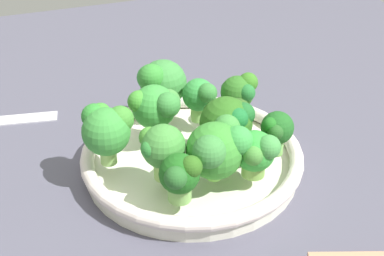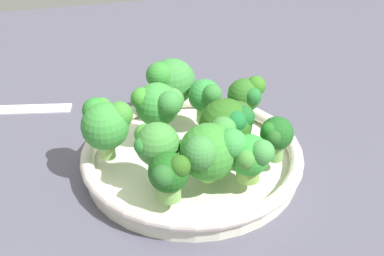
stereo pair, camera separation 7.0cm
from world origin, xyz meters
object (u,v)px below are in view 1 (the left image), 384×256
(broccoli_floret_9, at_px, (180,175))
(broccoli_floret_7, at_px, (162,148))
(broccoli_floret_8, at_px, (200,96))
(broccoli_floret_2, at_px, (106,128))
(broccoli_floret_5, at_px, (156,107))
(bowl, at_px, (192,158))
(broccoli_floret_6, at_px, (256,152))
(broccoli_floret_0, at_px, (160,81))
(broccoli_floret_4, at_px, (229,122))
(broccoli_floret_10, at_px, (277,130))
(broccoli_floret_3, at_px, (239,92))
(broccoli_floret_1, at_px, (217,148))

(broccoli_floret_9, bearing_deg, broccoli_floret_7, -171.68)
(broccoli_floret_7, height_order, broccoli_floret_8, broccoli_floret_7)
(broccoli_floret_2, distance_m, broccoli_floret_5, 0.08)
(broccoli_floret_5, height_order, broccoli_floret_8, broccoli_floret_5)
(bowl, distance_m, broccoli_floret_7, 0.09)
(broccoli_floret_5, xyz_separation_m, broccoli_floret_6, (0.12, 0.08, -0.01))
(broccoli_floret_0, height_order, broccoli_floret_5, broccoli_floret_0)
(broccoli_floret_4, xyz_separation_m, broccoli_floret_7, (0.03, -0.10, 0.00))
(broccoli_floret_9, bearing_deg, broccoli_floret_2, -149.76)
(broccoli_floret_4, xyz_separation_m, broccoli_floret_10, (0.03, 0.05, -0.01))
(broccoli_floret_2, relative_size, broccoli_floret_6, 1.24)
(broccoli_floret_3, relative_size, broccoli_floret_10, 1.08)
(bowl, xyz_separation_m, broccoli_floret_8, (-0.06, 0.03, 0.05))
(broccoli_floret_7, xyz_separation_m, broccoli_floret_10, (0.00, 0.15, -0.01))
(broccoli_floret_2, height_order, broccoli_floret_4, same)
(bowl, distance_m, broccoli_floret_10, 0.12)
(broccoli_floret_2, height_order, broccoli_floret_5, broccoli_floret_2)
(broccoli_floret_5, bearing_deg, bowl, 39.27)
(broccoli_floret_3, bearing_deg, bowl, -58.54)
(broccoli_floret_5, bearing_deg, broccoli_floret_1, 20.26)
(broccoli_floret_4, bearing_deg, broccoli_floret_6, 8.14)
(broccoli_floret_2, distance_m, broccoli_floret_4, 0.15)
(broccoli_floret_9, distance_m, broccoli_floret_10, 0.15)
(broccoli_floret_5, height_order, broccoli_floret_10, broccoli_floret_5)
(broccoli_floret_1, xyz_separation_m, broccoli_floret_3, (-0.12, 0.08, -0.00))
(broccoli_floret_1, bearing_deg, broccoli_floret_10, 103.76)
(broccoli_floret_7, xyz_separation_m, broccoli_floret_9, (0.05, 0.01, -0.01))
(broccoli_floret_1, bearing_deg, bowl, -174.57)
(broccoli_floret_8, distance_m, broccoli_floret_9, 0.17)
(broccoli_floret_3, xyz_separation_m, broccoli_floret_4, (0.07, -0.05, 0.00))
(broccoli_floret_0, bearing_deg, bowl, 4.41)
(broccoli_floret_1, xyz_separation_m, broccoli_floret_5, (-0.11, -0.04, 0.00))
(bowl, height_order, broccoli_floret_0, broccoli_floret_0)
(broccoli_floret_5, xyz_separation_m, broccoli_floret_8, (-0.02, 0.07, -0.01))
(broccoli_floret_3, xyz_separation_m, broccoli_floret_10, (0.10, 0.01, -0.00))
(broccoli_floret_7, bearing_deg, broccoli_floret_3, 125.17)
(broccoli_floret_2, relative_size, broccoli_floret_8, 1.19)
(broccoli_floret_2, bearing_deg, broccoli_floret_4, 79.63)
(broccoli_floret_0, distance_m, broccoli_floret_3, 0.11)
(bowl, xyz_separation_m, broccoli_floret_7, (0.05, -0.05, 0.06))
(broccoli_floret_6, distance_m, broccoli_floret_9, 0.10)
(broccoli_floret_8, bearing_deg, broccoli_floret_9, -27.49)
(broccoli_floret_4, bearing_deg, broccoli_floret_7, -74.29)
(broccoli_floret_2, height_order, broccoli_floret_8, broccoli_floret_2)
(bowl, relative_size, broccoli_floret_9, 4.72)
(broccoli_floret_7, xyz_separation_m, broccoli_floret_8, (-0.10, 0.09, -0.00))
(broccoli_floret_1, distance_m, broccoli_floret_6, 0.05)
(broccoli_floret_6, height_order, broccoli_floret_9, same)
(bowl, height_order, broccoli_floret_4, broccoli_floret_4)
(broccoli_floret_3, relative_size, broccoli_floret_7, 0.89)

